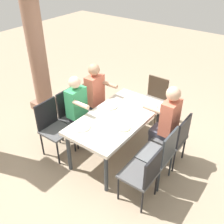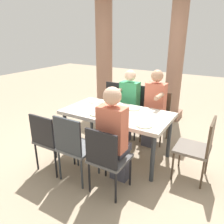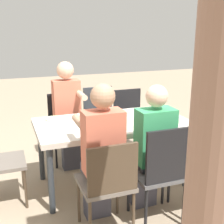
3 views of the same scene
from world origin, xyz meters
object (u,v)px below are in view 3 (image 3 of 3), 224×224
(diner_guest_third, at_px, (152,147))
(plate_0, at_px, (168,122))
(chair_mid_north, at_px, (161,169))
(chair_east_south, at_px, (66,122))
(plate_3, at_px, (56,119))
(dining_table, at_px, (112,127))
(diner_man_white, at_px, (68,111))
(chair_west_south, at_px, (130,116))
(chair_west_north, at_px, (204,162))
(chair_mid_south, at_px, (100,117))
(diner_woman_green, at_px, (101,152))
(plate_2, at_px, (106,129))
(chair_east_north, at_px, (108,181))
(plate_1, at_px, (120,113))

(diner_guest_third, bearing_deg, plate_0, -134.11)
(diner_guest_third, distance_m, plate_0, 0.60)
(chair_mid_north, bearing_deg, chair_east_south, -73.93)
(chair_east_south, height_order, plate_3, chair_east_south)
(dining_table, distance_m, diner_guest_third, 0.68)
(dining_table, relative_size, chair_mid_north, 1.74)
(diner_man_white, height_order, plate_3, diner_man_white)
(dining_table, distance_m, chair_west_south, 1.06)
(chair_west_south, xyz_separation_m, plate_0, (0.04, 1.10, 0.25))
(chair_west_north, relative_size, chair_mid_south, 1.01)
(chair_mid_south, xyz_separation_m, chair_east_south, (0.50, 0.00, -0.02))
(diner_woman_green, bearing_deg, chair_mid_south, -107.90)
(dining_table, relative_size, plate_2, 7.31)
(chair_east_north, distance_m, diner_woman_green, 0.26)
(dining_table, height_order, chair_west_north, chair_west_north)
(chair_west_north, xyz_separation_m, diner_man_white, (0.95, -1.54, 0.18))
(chair_east_north, bearing_deg, diner_guest_third, -159.24)
(diner_man_white, distance_m, plate_3, 0.46)
(plate_0, xyz_separation_m, plate_3, (1.14, -0.52, 0.00))
(dining_table, height_order, plate_1, plate_1)
(plate_0, relative_size, plate_2, 1.14)
(chair_mid_north, xyz_separation_m, plate_1, (-0.06, -1.13, 0.21))
(chair_east_north, xyz_separation_m, plate_3, (0.22, -1.14, 0.24))
(dining_table, height_order, chair_east_south, chair_east_south)
(dining_table, xyz_separation_m, chair_mid_north, (-0.14, 0.86, -0.13))
(chair_west_south, distance_m, diner_guest_third, 1.60)
(plate_0, height_order, plate_3, same)
(diner_guest_third, xyz_separation_m, plate_3, (0.72, -0.95, 0.08))
(diner_guest_third, height_order, plate_2, diner_guest_third)
(chair_west_north, bearing_deg, diner_guest_third, -23.58)
(chair_west_south, height_order, plate_2, chair_west_south)
(chair_west_south, relative_size, plate_1, 4.32)
(chair_east_north, relative_size, diner_man_white, 0.66)
(chair_west_south, bearing_deg, chair_east_north, 61.07)
(plate_0, distance_m, plate_2, 0.72)
(dining_table, bearing_deg, chair_west_south, -124.61)
(dining_table, xyz_separation_m, plate_0, (-0.56, 0.24, 0.08))
(plate_0, bearing_deg, plate_1, -55.13)
(chair_west_south, bearing_deg, diner_man_white, 11.13)
(chair_west_south, bearing_deg, plate_1, 56.77)
(diner_woman_green, relative_size, plate_2, 5.80)
(diner_guest_third, bearing_deg, diner_man_white, -69.66)
(chair_west_south, distance_m, chair_mid_north, 1.78)
(diner_guest_third, height_order, plate_1, diner_guest_third)
(chair_west_south, xyz_separation_m, chair_mid_north, (0.45, 1.72, 0.04))
(chair_west_north, distance_m, chair_west_south, 1.72)
(chair_west_north, xyz_separation_m, diner_woman_green, (0.95, -0.18, 0.16))
(chair_west_south, relative_size, chair_east_north, 0.99)
(chair_mid_north, relative_size, diner_guest_third, 0.75)
(chair_east_south, relative_size, diner_woman_green, 0.67)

